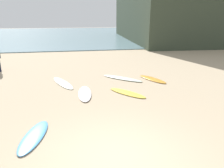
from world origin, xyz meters
TOP-DOWN VIEW (x-y plane):
  - ground_plane at (0.00, 0.00)m, footprint 120.00×120.00m
  - ocean_water at (0.00, 37.54)m, footprint 120.00×40.00m
  - coastal_headland at (18.04, 26.30)m, footprint 23.02×22.29m
  - surfboard_0 at (-0.45, 4.96)m, footprint 0.68×2.14m
  - surfboard_1 at (1.49, 4.71)m, footprint 1.66×1.92m
  - surfboard_2 at (-2.17, 1.52)m, footprint 0.95×2.02m
  - surfboard_3 at (3.43, 6.65)m, footprint 1.30×2.03m
  - surfboard_4 at (-1.50, 6.83)m, footprint 1.45×2.55m
  - surfboard_5 at (1.79, 7.12)m, footprint 2.20×2.13m

SIDE VIEW (x-z plane):
  - ground_plane at x=0.00m, z-range 0.00..0.00m
  - surfboard_4 at x=-1.50m, z-range 0.00..0.06m
  - surfboard_1 at x=1.49m, z-range 0.00..0.07m
  - surfboard_2 at x=-2.17m, z-range 0.00..0.07m
  - surfboard_3 at x=3.43m, z-range 0.00..0.08m
  - ocean_water at x=0.00m, z-range 0.00..0.08m
  - surfboard_5 at x=1.79m, z-range 0.00..0.08m
  - surfboard_0 at x=-0.45m, z-range 0.00..0.09m
  - coastal_headland at x=18.04m, z-range 0.00..8.43m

